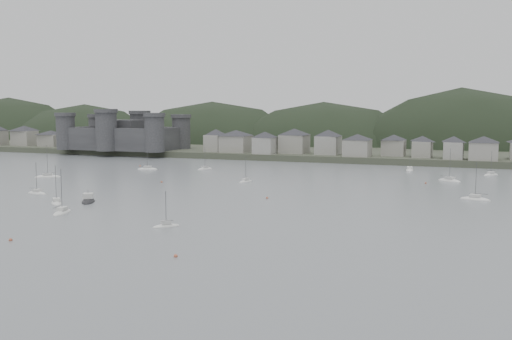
% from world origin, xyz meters
% --- Properties ---
extents(ground, '(900.00, 900.00, 0.00)m').
position_xyz_m(ground, '(0.00, 0.00, 0.00)').
color(ground, slate).
rests_on(ground, ground).
extents(far_shore_land, '(900.00, 250.00, 3.00)m').
position_xyz_m(far_shore_land, '(0.00, 295.00, 1.50)').
color(far_shore_land, '#383D2D').
rests_on(far_shore_land, ground).
extents(forested_ridge, '(851.55, 103.94, 102.57)m').
position_xyz_m(forested_ridge, '(4.83, 269.40, -11.28)').
color(forested_ridge, black).
rests_on(forested_ridge, ground).
extents(castle, '(66.00, 43.00, 20.00)m').
position_xyz_m(castle, '(-120.00, 179.80, 10.96)').
color(castle, '#353538').
rests_on(castle, far_shore_land).
extents(waterfront_town, '(451.48, 28.46, 12.92)m').
position_xyz_m(waterfront_town, '(50.59, 183.34, 8.66)').
color(waterfront_town, gray).
rests_on(waterfront_town, far_shore_land).
extents(sailboat_lead, '(5.47, 5.66, 8.20)m').
position_xyz_m(sailboat_lead, '(4.32, 12.65, 0.19)').
color(sailboat_lead, white).
rests_on(sailboat_lead, ground).
extents(moored_fleet, '(243.48, 177.49, 12.72)m').
position_xyz_m(moored_fleet, '(-0.05, 65.34, 0.18)').
color(moored_fleet, white).
rests_on(moored_fleet, ground).
extents(motor_launch_far, '(7.29, 9.43, 4.13)m').
position_xyz_m(motor_launch_far, '(-32.32, 34.26, 0.28)').
color(motor_launch_far, black).
rests_on(motor_launch_far, ground).
extents(mooring_buoys, '(171.98, 135.62, 0.70)m').
position_xyz_m(mooring_buoys, '(-3.90, 53.30, 0.15)').
color(mooring_buoys, '#B65A3C').
rests_on(mooring_buoys, ground).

